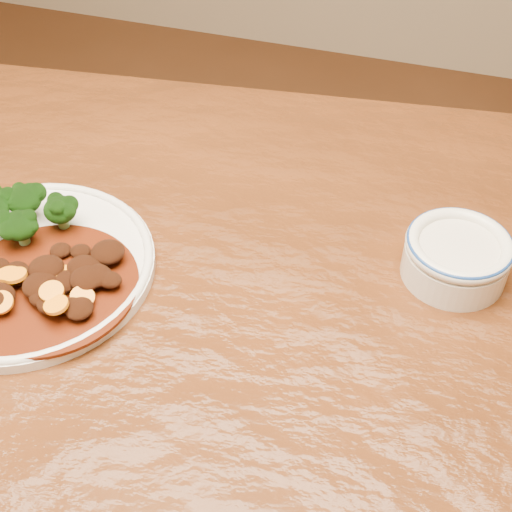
% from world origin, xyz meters
% --- Properties ---
extents(dining_table, '(1.60, 1.08, 0.75)m').
position_xyz_m(dining_table, '(-0.00, 0.00, 0.67)').
color(dining_table, '#55280F').
rests_on(dining_table, ground).
extents(dinner_plate, '(0.29, 0.29, 0.02)m').
position_xyz_m(dinner_plate, '(-0.15, -0.00, 0.76)').
color(dinner_plate, white).
rests_on(dinner_plate, dining_table).
extents(broccoli_florets, '(0.15, 0.09, 0.05)m').
position_xyz_m(broccoli_florets, '(-0.20, 0.04, 0.79)').
color(broccoli_florets, '#6BA354').
rests_on(broccoli_florets, dinner_plate).
extents(mince_stew, '(0.20, 0.20, 0.03)m').
position_xyz_m(mince_stew, '(-0.11, -0.03, 0.77)').
color(mince_stew, '#4E1608').
rests_on(mince_stew, dinner_plate).
extents(dip_bowl, '(0.12, 0.12, 0.05)m').
position_xyz_m(dip_bowl, '(0.30, 0.14, 0.78)').
color(dip_bowl, silver).
rests_on(dip_bowl, dining_table).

